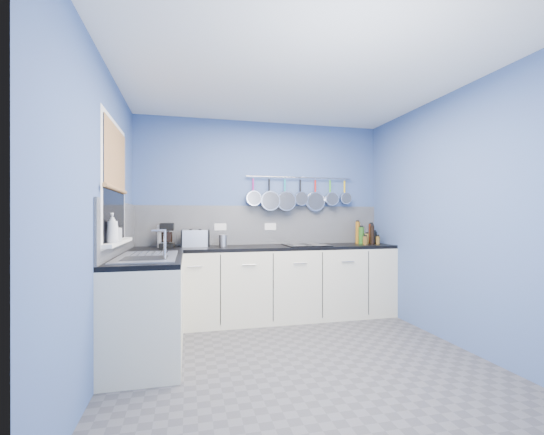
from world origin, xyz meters
name	(u,v)px	position (x,y,z in m)	size (l,w,h in m)	color
floor	(297,358)	(0.00, 0.00, -0.01)	(3.20, 3.00, 0.02)	#47474C
ceiling	(297,77)	(0.00, 0.00, 2.51)	(3.20, 3.00, 0.02)	white
wall_back	(262,217)	(0.00, 1.51, 1.25)	(3.20, 0.02, 2.50)	#3F588F
wall_front	(391,218)	(0.00, -1.51, 1.25)	(3.20, 0.02, 2.50)	#3F588F
wall_left	(102,218)	(-1.61, 0.00, 1.25)	(0.02, 3.00, 2.50)	#3F588F
wall_right	(451,218)	(1.61, 0.00, 1.25)	(0.02, 3.00, 2.50)	#3F588F
backsplash_back	(263,225)	(0.00, 1.49, 1.15)	(3.20, 0.02, 0.50)	gray
backsplash_left	(119,228)	(-1.59, 0.60, 1.15)	(0.02, 1.80, 0.50)	gray
cabinet_run_back	(267,284)	(0.00, 1.20, 0.43)	(3.20, 0.60, 0.86)	beige
worktop_back	(267,248)	(0.00, 1.20, 0.88)	(3.20, 0.60, 0.04)	black
cabinet_run_left	(148,309)	(-1.30, 0.30, 0.43)	(0.60, 1.20, 0.86)	beige
worktop_left	(148,259)	(-1.30, 0.30, 0.88)	(0.60, 1.20, 0.04)	black
window_frame	(114,183)	(-1.58, 0.30, 1.55)	(0.01, 1.00, 1.10)	white
window_glass	(115,183)	(-1.57, 0.30, 1.55)	(0.01, 0.90, 1.00)	black
bamboo_blind	(116,158)	(-1.56, 0.30, 1.77)	(0.01, 0.90, 0.55)	#C17644
window_sill	(118,242)	(-1.55, 0.30, 1.04)	(0.10, 0.98, 0.03)	white
sink_unit	(148,256)	(-1.30, 0.30, 0.90)	(0.50, 0.95, 0.01)	silver
mixer_tap	(165,243)	(-1.14, 0.12, 1.03)	(0.12, 0.08, 0.26)	silver
socket_left	(220,227)	(-0.55, 1.48, 1.13)	(0.15, 0.01, 0.09)	white
socket_right	(270,227)	(0.10, 1.48, 1.13)	(0.15, 0.01, 0.09)	white
pot_rail	(300,178)	(0.50, 1.45, 1.78)	(0.02, 0.02, 1.45)	silver
soap_bottle_a	(112,228)	(-1.53, -0.02, 1.17)	(0.09, 0.09, 0.24)	white
soap_bottle_b	(116,231)	(-1.53, 0.12, 1.14)	(0.08, 0.08, 0.17)	white
paper_towel	(162,236)	(-1.24, 1.28, 1.03)	(0.12, 0.12, 0.26)	white
coffee_maker	(167,235)	(-1.19, 1.25, 1.04)	(0.16, 0.18, 0.29)	black
toaster	(195,238)	(-0.86, 1.31, 1.00)	(0.31, 0.18, 0.20)	silver
canister	(223,241)	(-0.54, 1.24, 0.97)	(0.10, 0.10, 0.14)	silver
hob	(306,245)	(0.48, 1.15, 0.91)	(0.53, 0.47, 0.01)	black
pan_0	(253,191)	(-0.13, 1.44, 1.59)	(0.19, 0.10, 0.38)	silver
pan_1	(269,194)	(0.08, 1.44, 1.56)	(0.25, 0.11, 0.44)	silver
pan_2	(285,194)	(0.29, 1.44, 1.56)	(0.26, 0.11, 0.45)	silver
pan_3	(300,192)	(0.50, 1.44, 1.59)	(0.19, 0.09, 0.38)	silver
pan_4	(315,194)	(0.71, 1.44, 1.56)	(0.25, 0.06, 0.44)	silver
pan_5	(330,192)	(0.92, 1.44, 1.59)	(0.18, 0.10, 0.37)	silver
pan_6	(345,191)	(1.14, 1.44, 1.60)	(0.16, 0.08, 0.35)	silver
condiment_0	(371,234)	(1.47, 1.32, 1.03)	(0.07, 0.07, 0.26)	#4C190C
condiment_1	(364,239)	(1.36, 1.31, 0.95)	(0.05, 0.05, 0.11)	#3F721E
condiment_2	(358,233)	(1.27, 1.32, 1.05)	(0.06, 0.06, 0.29)	#8C5914
condiment_3	(374,238)	(1.45, 1.21, 0.98)	(0.06, 0.06, 0.16)	black
condiment_4	(367,239)	(1.35, 1.22, 0.97)	(0.05, 0.05, 0.13)	olive
condiment_5	(361,236)	(1.28, 1.23, 1.01)	(0.07, 0.07, 0.22)	#265919
condiment_6	(378,240)	(1.46, 1.13, 0.95)	(0.05, 0.05, 0.10)	brown
condiment_7	(372,235)	(1.37, 1.12, 1.02)	(0.06, 0.06, 0.24)	black
condiment_8	(365,240)	(1.27, 1.11, 0.95)	(0.06, 0.06, 0.11)	brown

